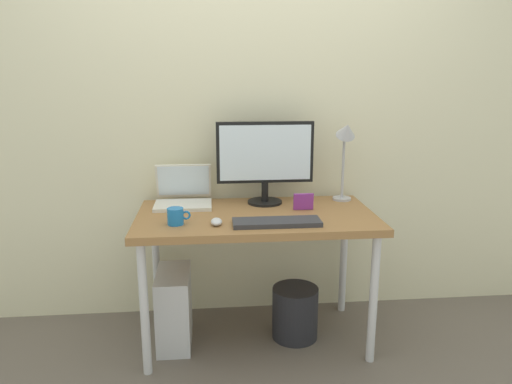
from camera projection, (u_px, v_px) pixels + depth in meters
name	position (u px, v px, depth m)	size (l,w,h in m)	color
ground_plane	(256.00, 337.00, 2.77)	(6.00, 6.00, 0.00)	#665B51
back_wall	(250.00, 104.00, 2.85)	(4.40, 0.04, 2.60)	beige
desk	(256.00, 226.00, 2.61)	(1.28, 0.68, 0.74)	olive
monitor	(265.00, 157.00, 2.74)	(0.55, 0.20, 0.47)	black
laptop	(183.00, 195.00, 2.77)	(0.32, 0.28, 0.22)	silver
desk_lamp	(346.00, 143.00, 2.77)	(0.11, 0.16, 0.49)	#B2B2B7
keyboard	(277.00, 222.00, 2.40)	(0.44, 0.14, 0.02)	#333338
mouse	(216.00, 222.00, 2.40)	(0.06, 0.09, 0.03)	silver
coffee_mug	(176.00, 216.00, 2.40)	(0.12, 0.08, 0.08)	#1E72BF
photo_frame	(303.00, 202.00, 2.65)	(0.11, 0.02, 0.09)	purple
computer_tower	(174.00, 307.00, 2.68)	(0.18, 0.36, 0.42)	silver
wastebasket	(295.00, 313.00, 2.75)	(0.26, 0.26, 0.30)	#232328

